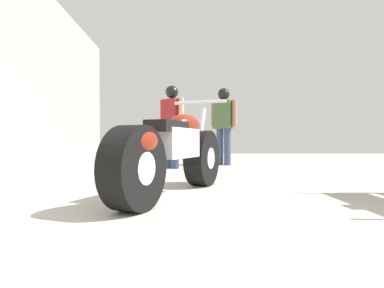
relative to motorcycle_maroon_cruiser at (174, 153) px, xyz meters
name	(u,v)px	position (x,y,z in m)	size (l,w,h in m)	color
ground_plane	(234,184)	(0.75, 0.88, -0.43)	(18.16, 18.16, 0.00)	#A8A399
garage_partition_left	(10,69)	(-2.04, 0.88, 1.01)	(0.08, 8.32, 2.87)	#A3A099
motorcycle_maroon_cruiser	(174,153)	(0.00, 0.00, 0.00)	(1.13, 2.09, 1.02)	black
mechanic_in_blue	(224,119)	(1.02, 3.98, 0.60)	(0.58, 0.53, 1.72)	#384766
mechanic_with_helmet	(172,119)	(-0.11, 3.14, 0.55)	(0.52, 0.53, 1.63)	#2D3851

